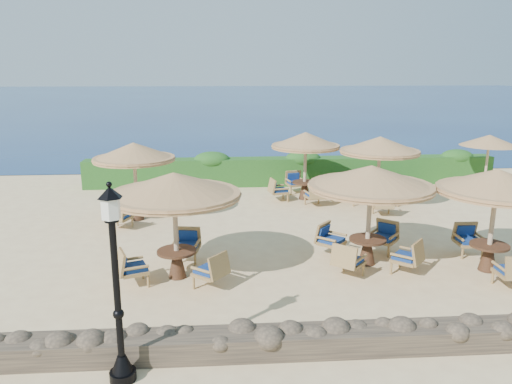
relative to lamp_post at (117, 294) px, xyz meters
The scene contains 12 objects.
ground 8.47m from the lamp_post, 54.78° to the left, with size 120.00×120.00×0.00m, color beige.
sea 76.97m from the lamp_post, 86.42° to the left, with size 160.00×160.00×0.00m, color #0C2252.
hedge 14.83m from the lamp_post, 71.08° to the left, with size 18.00×0.90×1.20m, color #1A4917.
stone_wall 5.02m from the lamp_post, ahead, with size 15.00×0.65×0.44m, color brown.
lamp_post is the anchor object (origin of this frame).
extra_parasol 17.41m from the lamp_post, 43.60° to the left, with size 2.30×2.30×2.41m.
cafe_set_0 4.21m from the lamp_post, 82.23° to the left, with size 3.23×3.23×2.65m.
cafe_set_1 7.22m from the lamp_post, 40.44° to the left, with size 3.23×3.23×2.65m.
cafe_set_2 9.36m from the lamp_post, 25.44° to the left, with size 2.91×2.91×2.65m.
cafe_set_3 9.22m from the lamp_post, 97.38° to the left, with size 2.74×2.86×2.65m.
cafe_set_4 12.46m from the lamp_post, 66.57° to the left, with size 2.88×2.88×2.65m.
cafe_set_5 12.46m from the lamp_post, 53.45° to the left, with size 2.89×2.89×2.65m.
Camera 1 is at (-3.12, -14.24, 5.04)m, focal length 35.00 mm.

